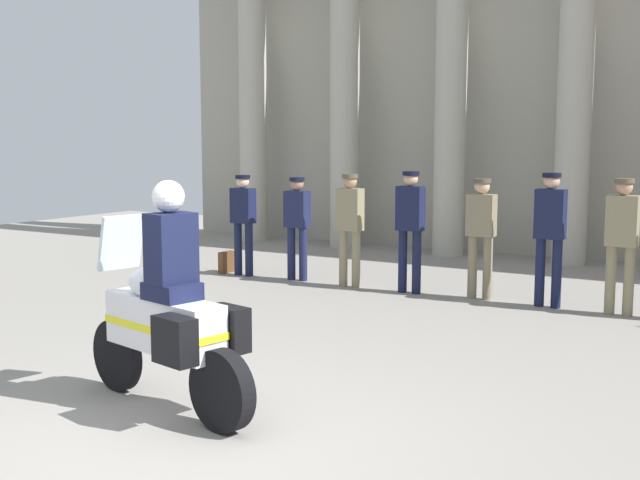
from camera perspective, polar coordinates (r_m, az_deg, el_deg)
The scene contains 11 objects.
ground_plane at distance 6.03m, azimuth -10.70°, elevation -14.37°, with size 28.00×28.00×0.00m, color gray.
colonnade_backdrop at distance 15.27m, azimuth 18.68°, elevation 13.60°, with size 17.92×1.45×7.56m.
officer_in_row_0 at distance 12.84m, azimuth -5.61°, elevation 1.72°, with size 0.38×0.24×1.65m.
officer_in_row_1 at distance 12.36m, azimuth -1.68°, elevation 1.48°, with size 0.38×0.24×1.64m.
officer_in_row_2 at distance 11.79m, azimuth 2.18°, elevation 1.41°, with size 0.38×0.24×1.71m.
officer_in_row_3 at distance 11.37m, azimuth 6.58°, elevation 1.34°, with size 0.38×0.24×1.77m.
officer_in_row_4 at distance 11.10m, azimuth 11.63°, elevation 0.84°, with size 0.38×0.24×1.69m.
officer_in_row_5 at distance 10.77m, azimuth 16.38°, elevation 0.82°, with size 0.38×0.24×1.79m.
officer_in_row_6 at distance 10.55m, azimuth 21.10°, elevation 0.34°, with size 0.38×0.24×1.74m.
motorcycle_with_rider at distance 6.49m, azimuth -10.92°, elevation -5.47°, with size 2.06×0.84×1.90m.
briefcase_on_ground at distance 13.25m, azimuth -6.84°, elevation -1.61°, with size 0.10×0.32×0.36m, color brown.
Camera 1 is at (3.73, -4.19, 2.21)m, focal length 43.99 mm.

